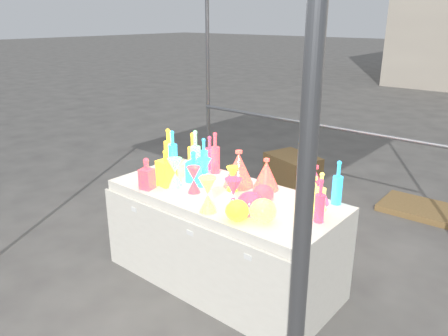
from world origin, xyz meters
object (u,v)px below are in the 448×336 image
Objects in this scene: hourglass_0 at (194,180)px; lampshade_0 at (266,174)px; globe_0 at (237,212)px; display_table at (223,238)px; decanter_0 at (166,168)px; bottle_0 at (168,146)px; cardboard_box_closed at (292,173)px.

lampshade_0 reaches higher than hourglass_0.
hourglass_0 is at bearing 162.89° from globe_0.
decanter_0 is (-0.45, -0.15, 0.52)m from display_table.
display_table is 0.53m from hourglass_0.
hourglass_0 is (0.67, -0.37, -0.06)m from bottle_0.
cardboard_box_closed is at bearing 100.85° from hourglass_0.
bottle_0 reaches higher than decanter_0.
bottle_0 is 1.57× the size of hourglass_0.
cardboard_box_closed is 2.27m from decanter_0.
decanter_0 is 1.44× the size of hourglass_0.
lampshade_0 is at bearing 55.70° from display_table.
bottle_0 is at bearing 141.17° from decanter_0.
cardboard_box_closed is at bearing 81.69° from bottle_0.
globe_0 is at bearing -38.96° from display_table.
bottle_0 is 0.56m from decanter_0.
bottle_0 is (-0.85, 0.24, 0.54)m from display_table.
decanter_0 is 0.78m from lampshade_0.
display_table reaches higher than cardboard_box_closed.
lampshade_0 is (0.65, 0.44, -0.02)m from decanter_0.
cardboard_box_closed is at bearing 99.83° from decanter_0.
globe_0 is (0.55, -0.17, -0.04)m from hourglass_0.
display_table is 2.10m from cardboard_box_closed.
decanter_0 is at bearing -68.32° from cardboard_box_closed.
hourglass_0 is at bearing -29.03° from bottle_0.
decanter_0 reaches higher than cardboard_box_closed.
display_table is 1.03m from bottle_0.
hourglass_0 is (0.41, -2.13, 0.63)m from cardboard_box_closed.
decanter_0 is at bearing 170.14° from globe_0.
lampshade_0 is (0.19, 0.28, 0.50)m from display_table.
lampshade_0 is (-0.17, 0.58, 0.06)m from globe_0.
display_table is 9.08× the size of hourglass_0.
decanter_0 reaches higher than hourglass_0.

